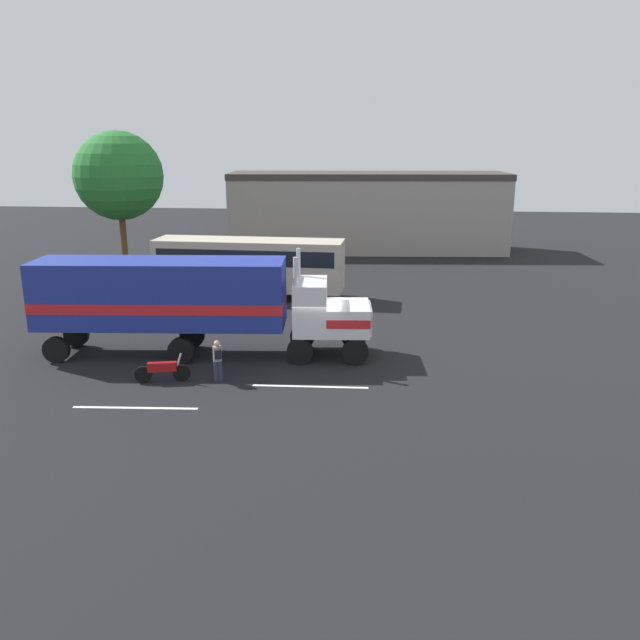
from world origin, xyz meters
The scene contains 10 objects.
ground_plane centered at (0.00, 0.00, 0.00)m, with size 120.00×120.00×0.00m, color black.
lane_stripe_near centered at (0.32, -3.50, 0.01)m, with size 4.40×0.16×0.01m, color silver.
lane_stripe_mid centered at (-5.53, -6.11, 0.01)m, with size 4.40×0.16×0.01m, color silver.
semi_truck centered at (-5.31, -0.22, 2.52)m, with size 14.32×3.89×4.50m.
person_bystander centered at (-3.29, -3.22, 0.89)m, with size 0.39×0.48×1.63m.
parked_bus centered at (-4.86, 10.67, 2.07)m, with size 11.10×3.03×3.40m.
parked_car centered at (-15.04, 9.93, 0.81)m, with size 4.60×2.37×1.57m.
motorcycle centered at (-5.39, -3.53, 0.48)m, with size 2.08×0.58×1.12m.
tree_left centered at (-15.17, 17.48, 6.59)m, with size 6.02×6.02×9.62m.
building_backdrop centered at (1.55, 27.99, 3.41)m, with size 22.86×7.78×6.39m.
Camera 1 is at (2.94, -26.49, 9.07)m, focal length 36.69 mm.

